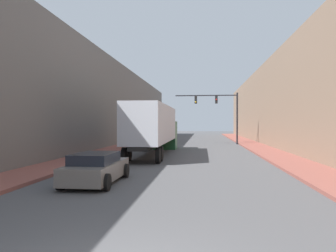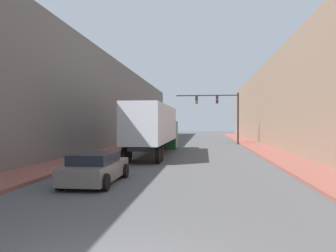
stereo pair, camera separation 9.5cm
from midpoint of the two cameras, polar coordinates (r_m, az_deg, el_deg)
The scene contains 7 objects.
sidewalk_right at distance 35.16m, azimuth 15.00°, elevation -3.48°, with size 2.62×80.00×0.15m.
sidewalk_left at distance 35.72m, azimuth -7.27°, elevation -3.40°, with size 2.62×80.00×0.15m.
building_right at distance 36.06m, azimuth 21.82°, elevation 3.86°, with size 6.00×80.00×9.28m.
building_left at distance 36.95m, azimuth -13.81°, elevation 3.95°, with size 6.00×80.00×9.48m.
semi_truck at distance 25.91m, azimuth -2.41°, elevation -0.16°, with size 2.43×14.02×3.81m.
sedan_car at distance 13.99m, azimuth -12.56°, elevation -7.19°, with size 1.97×4.28×1.27m.
traffic_signal_gantry at distance 39.39m, azimuth 9.23°, elevation 3.09°, with size 7.42×0.35×6.11m.
Camera 1 is at (1.41, -4.67, 2.48)m, focal length 35.00 mm.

